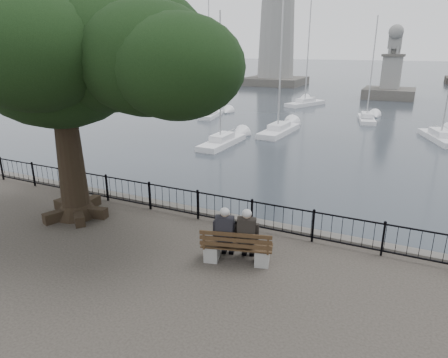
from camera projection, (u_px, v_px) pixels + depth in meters
The scene contains 14 objects.
harbor at pixel (230, 231), 14.09m from camera, with size 260.00×260.00×1.20m.
railing at pixel (224, 208), 13.33m from camera, with size 22.06×0.06×1.00m.
bench at pixel (237, 251), 10.99m from camera, with size 2.04×1.07×1.03m.
person_left at pixel (226, 235), 11.03m from camera, with size 0.61×0.88×1.64m.
person_right at pixel (247, 237), 10.92m from camera, with size 0.61×0.88×1.64m.
tree at pixel (79, 51), 12.21m from camera, with size 10.38×7.25×8.48m.
lighthouse at pixel (278, 7), 68.00m from camera, with size 10.05×10.05×30.73m.
lion_monument at pixel (390, 80), 52.89m from camera, with size 6.43×6.43×9.38m.
sailboat_a at pixel (222, 141), 28.27m from camera, with size 1.53×5.16×9.05m.
sailboat_b at pixel (279, 129), 31.99m from camera, with size 1.90×5.78×13.36m.
sailboat_d at pixel (440, 137), 29.64m from camera, with size 3.13×5.49×9.38m.
sailboat_e at pixel (211, 113), 39.66m from camera, with size 2.10×4.82×10.97m.
sailboat_f at pixel (367, 118), 37.25m from camera, with size 2.16×4.81×9.38m.
sailboat_h at pixel (305, 102), 47.07m from camera, with size 3.76×6.06×13.72m.
Camera 1 is at (5.28, -8.64, 5.73)m, focal length 32.00 mm.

